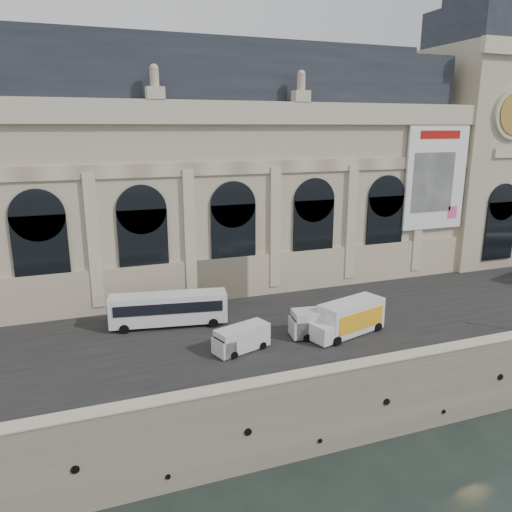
{
  "coord_description": "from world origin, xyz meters",
  "views": [
    {
      "loc": [
        -20.6,
        -30.46,
        25.32
      ],
      "look_at": [
        -1.24,
        22.0,
        10.83
      ],
      "focal_mm": 35.0,
      "sensor_mm": 36.0,
      "label": 1
    }
  ],
  "objects": [
    {
      "name": "ground",
      "position": [
        0.0,
        0.0,
        0.0
      ],
      "size": [
        260.0,
        260.0,
        0.0
      ],
      "primitive_type": "plane",
      "color": "black",
      "rests_on": "ground"
    },
    {
      "name": "quay",
      "position": [
        0.0,
        35.0,
        3.0
      ],
      "size": [
        160.0,
        70.0,
        6.0
      ],
      "primitive_type": "cube",
      "color": "gray",
      "rests_on": "ground"
    },
    {
      "name": "street",
      "position": [
        0.0,
        14.0,
        6.03
      ],
      "size": [
        160.0,
        24.0,
        0.06
      ],
      "primitive_type": "cube",
      "color": "#2D2D2D",
      "rests_on": "quay"
    },
    {
      "name": "parapet",
      "position": [
        0.0,
        0.6,
        6.62
      ],
      "size": [
        160.0,
        1.4,
        1.21
      ],
      "color": "gray",
      "rests_on": "quay"
    },
    {
      "name": "museum",
      "position": [
        -5.98,
        30.86,
        19.72
      ],
      "size": [
        69.0,
        18.7,
        29.1
      ],
      "color": "#B9A88E",
      "rests_on": "quay"
    },
    {
      "name": "clock_pavilion",
      "position": [
        34.0,
        27.93,
        23.42
      ],
      "size": [
        13.0,
        14.72,
        36.7
      ],
      "color": "#B9A88E",
      "rests_on": "quay"
    },
    {
      "name": "bus_left",
      "position": [
        -12.65,
        16.18,
        7.9
      ],
      "size": [
        11.73,
        4.26,
        3.39
      ],
      "color": "silver",
      "rests_on": "quay"
    },
    {
      "name": "van_b",
      "position": [
        0.24,
        8.83,
        7.35
      ],
      "size": [
        6.19,
        3.1,
        2.64
      ],
      "color": "silver",
      "rests_on": "quay"
    },
    {
      "name": "van_c",
      "position": [
        -7.89,
        8.25,
        7.17
      ],
      "size": [
        5.48,
        3.41,
        2.29
      ],
      "color": "silver",
      "rests_on": "quay"
    },
    {
      "name": "box_truck",
      "position": [
        3.05,
        8.27,
        7.63
      ],
      "size": [
        8.42,
        4.69,
        3.24
      ],
      "color": "silver",
      "rests_on": "quay"
    }
  ]
}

